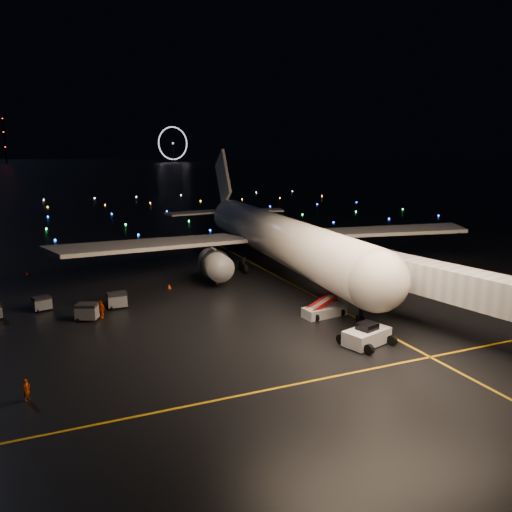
% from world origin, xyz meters
% --- Properties ---
extents(ground, '(2000.00, 2000.00, 0.00)m').
position_xyz_m(ground, '(0.00, 300.00, 0.00)').
color(ground, black).
rests_on(ground, ground).
extents(lane_centre, '(0.25, 80.00, 0.02)m').
position_xyz_m(lane_centre, '(12.00, 15.00, 0.01)').
color(lane_centre, '#DA9E0B').
rests_on(lane_centre, ground).
extents(lane_cross, '(60.00, 0.25, 0.02)m').
position_xyz_m(lane_cross, '(-5.00, -10.00, 0.01)').
color(lane_cross, '#DA9E0B').
rests_on(lane_cross, ground).
extents(airliner, '(64.97, 62.14, 17.30)m').
position_xyz_m(airliner, '(12.93, 25.29, 8.65)').
color(airliner, silver).
rests_on(airliner, ground).
extents(pushback_tug, '(4.80, 3.41, 2.06)m').
position_xyz_m(pushback_tug, '(8.68, -5.56, 1.03)').
color(pushback_tug, silver).
rests_on(pushback_tug, ground).
extents(belt_loader, '(7.06, 2.64, 3.34)m').
position_xyz_m(belt_loader, '(9.27, 2.77, 1.67)').
color(belt_loader, silver).
rests_on(belt_loader, ground).
extents(crew_a, '(0.65, 0.69, 1.59)m').
position_xyz_m(crew_a, '(-19.13, -4.81, 0.79)').
color(crew_a, '#E54103').
rests_on(crew_a, ground).
extents(crew_c, '(1.02, 1.13, 1.85)m').
position_xyz_m(crew_c, '(-12.38, 11.39, 0.92)').
color(crew_c, '#E54103').
rests_on(crew_c, ground).
extents(safety_cone_0, '(0.54, 0.54, 0.51)m').
position_xyz_m(safety_cone_0, '(3.08, 19.60, 0.26)').
color(safety_cone_0, '#FF3508').
rests_on(safety_cone_0, ground).
extents(safety_cone_1, '(0.63, 0.63, 0.56)m').
position_xyz_m(safety_cone_1, '(6.48, 27.23, 0.28)').
color(safety_cone_1, '#FF3508').
rests_on(safety_cone_1, ground).
extents(safety_cone_2, '(0.60, 0.60, 0.55)m').
position_xyz_m(safety_cone_2, '(-3.24, 19.80, 0.28)').
color(safety_cone_2, '#FF3508').
rests_on(safety_cone_2, ground).
extents(safety_cone_3, '(0.48, 0.48, 0.48)m').
position_xyz_m(safety_cone_3, '(-20.04, 34.76, 0.24)').
color(safety_cone_3, '#FF3508').
rests_on(safety_cone_3, ground).
extents(ferris_wheel, '(49.33, 16.80, 52.00)m').
position_xyz_m(ferris_wheel, '(170.00, 720.00, 26.00)').
color(ferris_wheel, black).
rests_on(ferris_wheel, ground).
extents(radio_mast, '(1.80, 1.80, 64.00)m').
position_xyz_m(radio_mast, '(-60.00, 740.00, 32.00)').
color(radio_mast, black).
rests_on(radio_mast, ground).
extents(taxiway_lights, '(164.00, 92.00, 0.36)m').
position_xyz_m(taxiway_lights, '(0.00, 106.00, 0.18)').
color(taxiway_lights, black).
rests_on(taxiway_lights, ground).
extents(baggage_cart_0, '(2.06, 1.45, 1.74)m').
position_xyz_m(baggage_cart_0, '(-10.39, 14.23, 0.87)').
color(baggage_cart_0, slate).
rests_on(baggage_cart_0, ground).
extents(baggage_cart_1, '(2.11, 1.75, 1.55)m').
position_xyz_m(baggage_cart_1, '(-18.06, 16.48, 0.77)').
color(baggage_cart_1, slate).
rests_on(baggage_cart_1, ground).
extents(baggage_cart_2, '(2.51, 2.18, 1.78)m').
position_xyz_m(baggage_cart_2, '(-13.80, 11.19, 0.89)').
color(baggage_cart_2, slate).
rests_on(baggage_cart_2, ground).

